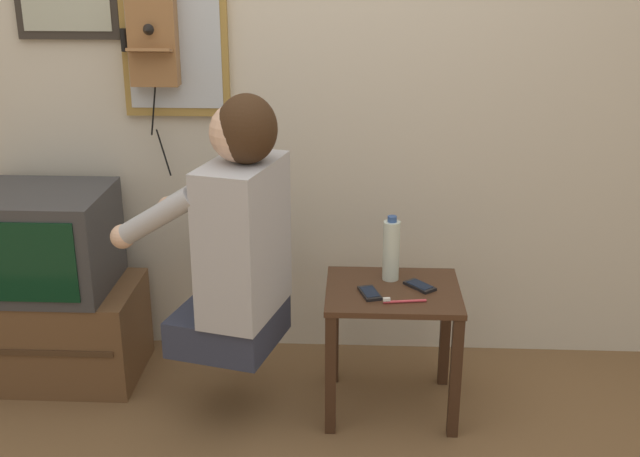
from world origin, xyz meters
TOP-DOWN VIEW (x-y plane):
  - wall_back at (0.00, 1.16)m, footprint 6.80×0.05m
  - side_table at (0.46, 0.64)m, footprint 0.51×0.43m
  - person at (-0.11, 0.55)m, footprint 0.62×0.53m
  - tv_stand at (-0.95, 0.83)m, footprint 0.73×0.46m
  - television at (-0.95, 0.82)m, footprint 0.56×0.47m
  - wall_phone_antique at (-0.50, 1.08)m, footprint 0.23×0.18m
  - wall_mirror at (-0.42, 1.12)m, footprint 0.43×0.03m
  - cell_phone_held at (0.37, 0.58)m, footprint 0.09×0.14m
  - cell_phone_spare at (0.56, 0.66)m, footprint 0.13×0.13m
  - water_bottle at (0.46, 0.73)m, footprint 0.06×0.06m
  - toothbrush at (0.49, 0.52)m, footprint 0.16×0.04m

SIDE VIEW (x-z plane):
  - tv_stand at x=-0.95m, z-range 0.00..0.40m
  - side_table at x=0.46m, z-range 0.14..0.65m
  - cell_phone_held at x=0.37m, z-range 0.51..0.52m
  - cell_phone_spare at x=0.56m, z-range 0.51..0.52m
  - toothbrush at x=0.49m, z-range 0.50..0.53m
  - television at x=-0.95m, z-range 0.40..0.81m
  - water_bottle at x=0.46m, z-range 0.50..0.76m
  - person at x=-0.11m, z-range 0.28..1.23m
  - wall_back at x=0.00m, z-range 0.00..2.55m
  - wall_phone_antique at x=-0.50m, z-range 0.99..1.80m
  - wall_mirror at x=-0.42m, z-range 1.06..1.76m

